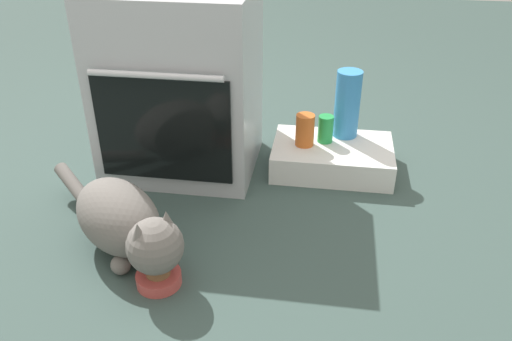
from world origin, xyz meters
The scene contains 8 objects.
ground centered at (0.00, 0.00, 0.00)m, with size 8.00×8.00×0.00m, color #384C47.
oven centered at (0.00, 0.35, 0.39)m, with size 0.63×0.56×0.77m.
pantry_cabinet centered at (0.65, 0.40, 0.06)m, with size 0.52×0.35×0.12m, color white.
food_bowl centered at (0.12, -0.42, 0.03)m, with size 0.15×0.15×0.08m.
cat centered at (-0.03, -0.30, 0.14)m, with size 0.67×0.58×0.26m.
soda_can centered at (0.62, 0.44, 0.18)m, with size 0.07×0.07×0.12m, color green.
water_bottle centered at (0.70, 0.51, 0.27)m, with size 0.11×0.11×0.30m, color #388CD1.
sauce_jar centered at (0.53, 0.39, 0.19)m, with size 0.08×0.08×0.14m, color #D16023.
Camera 1 is at (0.62, -1.64, 1.17)m, focal length 36.66 mm.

